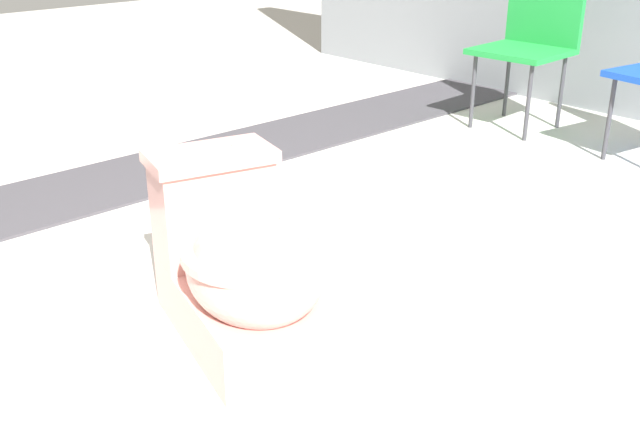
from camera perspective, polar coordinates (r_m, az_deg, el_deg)
name	(u,v)px	position (r m, az deg, el deg)	size (l,w,h in m)	color
ground_plane	(248,333)	(2.24, -5.53, -9.04)	(14.00, 14.00, 0.00)	beige
gravel_strip	(151,173)	(3.55, -12.77, 3.06)	(0.56, 8.00, 0.01)	#423F44
toilet	(242,268)	(2.12, -5.98, -4.15)	(0.70, 0.52, 0.52)	#E09E93
folding_chair_left	(533,32)	(4.29, 15.92, 13.17)	(0.46, 0.46, 0.83)	#1E8C38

